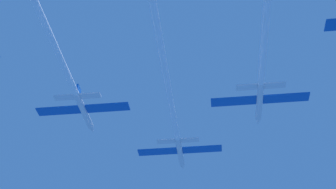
{
  "coord_description": "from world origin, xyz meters",
  "views": [
    {
      "loc": [
        8.22,
        -95.4,
        -54.91
      ],
      "look_at": [
        0.11,
        -22.52,
        0.12
      ],
      "focal_mm": 49.7,
      "sensor_mm": 36.0,
      "label": 1
    }
  ],
  "objects": [
    {
      "name": "jet_right_wing",
      "position": [
        18.2,
        -36.77,
        0.23
      ],
      "size": [
        19.52,
        64.4,
        3.23
      ],
      "color": "silver"
    },
    {
      "name": "jet_left_wing",
      "position": [
        -18.12,
        -44.66,
        0.64
      ],
      "size": [
        19.52,
        81.32,
        3.23
      ],
      "color": "silver"
    },
    {
      "name": "jet_lead",
      "position": [
        0.5,
        -21.12,
        -0.42
      ],
      "size": [
        19.52,
        68.08,
        3.23
      ],
      "color": "silver"
    }
  ]
}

